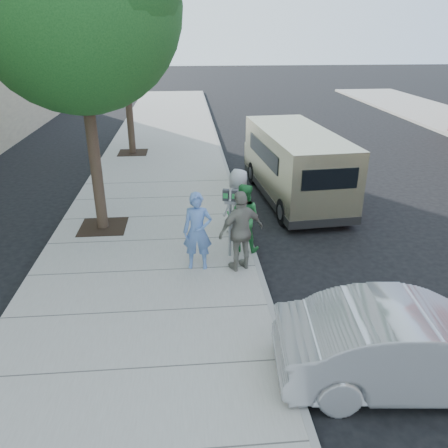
{
  "coord_description": "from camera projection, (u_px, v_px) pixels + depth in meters",
  "views": [
    {
      "loc": [
        -0.04,
        -8.31,
        4.91
      ],
      "look_at": [
        0.71,
        0.18,
        1.1
      ],
      "focal_mm": 35.0,
      "sensor_mm": 36.0,
      "label": 1
    }
  ],
  "objects": [
    {
      "name": "van",
      "position": [
        294.0,
        163.0,
        13.43
      ],
      "size": [
        2.39,
        5.93,
        2.15
      ],
      "rotation": [
        0.0,
        0.0,
        0.08
      ],
      "color": "beige",
      "rests_on": "ground"
    },
    {
      "name": "person_gray_shirt",
      "position": [
        238.0,
        202.0,
        10.84
      ],
      "size": [
        0.98,
        0.92,
        1.68
      ],
      "primitive_type": "imported",
      "rotation": [
        0.0,
        0.0,
        3.79
      ],
      "color": "#B1B0B3",
      "rests_on": "sidewalk"
    },
    {
      "name": "sidewalk",
      "position": [
        146.0,
        273.0,
        9.45
      ],
      "size": [
        5.0,
        60.0,
        0.15
      ],
      "primitive_type": "cube",
      "color": "gray",
      "rests_on": "ground"
    },
    {
      "name": "person_striped_polo",
      "position": [
        241.0,
        231.0,
        9.16
      ],
      "size": [
        1.12,
        0.81,
        1.77
      ],
      "primitive_type": "imported",
      "rotation": [
        0.0,
        0.0,
        3.55
      ],
      "color": "gray",
      "rests_on": "sidewalk"
    },
    {
      "name": "parking_meter",
      "position": [
        230.0,
        209.0,
        9.58
      ],
      "size": [
        0.35,
        0.19,
        1.6
      ],
      "rotation": [
        0.0,
        0.0,
        -0.26
      ],
      "color": "gray",
      "rests_on": "sidewalk"
    },
    {
      "name": "curb_face",
      "position": [
        258.0,
        268.0,
        9.65
      ],
      "size": [
        0.12,
        60.0,
        0.16
      ],
      "primitive_type": "cube",
      "color": "gray",
      "rests_on": "ground"
    },
    {
      "name": "sedan",
      "position": [
        415.0,
        346.0,
        6.38
      ],
      "size": [
        4.17,
        1.75,
        1.34
      ],
      "primitive_type": "imported",
      "rotation": [
        0.0,
        0.0,
        1.49
      ],
      "color": "#ADAEB4",
      "rests_on": "ground"
    },
    {
      "name": "person_green_shirt",
      "position": [
        243.0,
        218.0,
        10.01
      ],
      "size": [
        0.93,
        0.81,
        1.62
      ],
      "primitive_type": "imported",
      "rotation": [
        0.0,
        0.0,
        2.85
      ],
      "color": "#2B833E",
      "rests_on": "sidewalk"
    },
    {
      "name": "ground",
      "position": [
        193.0,
        274.0,
        9.56
      ],
      "size": [
        120.0,
        120.0,
        0.0
      ],
      "primitive_type": "plane",
      "color": "black",
      "rests_on": "ground"
    },
    {
      "name": "person_officer",
      "position": [
        198.0,
        231.0,
        9.22
      ],
      "size": [
        0.66,
        0.47,
        1.71
      ],
      "primitive_type": "imported",
      "rotation": [
        0.0,
        0.0,
        -0.11
      ],
      "color": "#5A7FC0",
      "rests_on": "sidewalk"
    },
    {
      "name": "tree_far",
      "position": [
        124.0,
        30.0,
        16.49
      ],
      "size": [
        3.92,
        3.8,
        6.49
      ],
      "color": "black",
      "rests_on": "sidewalk"
    }
  ]
}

